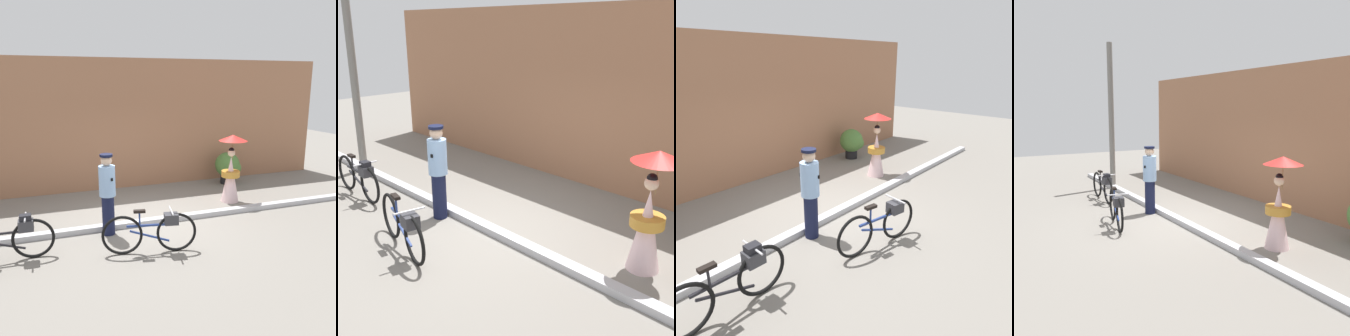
# 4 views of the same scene
# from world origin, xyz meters

# --- Properties ---
(ground_plane) EXTENTS (30.00, 30.00, 0.00)m
(ground_plane) POSITION_xyz_m (0.00, 0.00, 0.00)
(ground_plane) COLOR gray
(building_wall) EXTENTS (14.00, 0.40, 3.83)m
(building_wall) POSITION_xyz_m (0.00, 3.28, 1.91)
(building_wall) COLOR #9E6B4C
(building_wall) RESTS_ON ground_plane
(sidewalk_curb) EXTENTS (14.00, 0.20, 0.12)m
(sidewalk_curb) POSITION_xyz_m (0.00, 0.00, 0.06)
(sidewalk_curb) COLOR #B2B2B7
(sidewalk_curb) RESTS_ON ground_plane
(bicycle_near_officer) EXTENTS (1.77, 0.52, 0.87)m
(bicycle_near_officer) POSITION_xyz_m (-0.23, -1.39, 0.44)
(bicycle_near_officer) COLOR black
(bicycle_near_officer) RESTS_ON ground_plane
(bicycle_far_side) EXTENTS (1.84, 0.48, 0.85)m
(bicycle_far_side) POSITION_xyz_m (-2.81, -0.84, 0.45)
(bicycle_far_side) COLOR black
(bicycle_far_side) RESTS_ON ground_plane
(person_officer) EXTENTS (0.34, 0.37, 1.74)m
(person_officer) POSITION_xyz_m (-0.85, -0.25, 0.93)
(person_officer) COLOR #141938
(person_officer) RESTS_ON ground_plane
(person_with_parasol) EXTENTS (0.75, 0.75, 1.81)m
(person_with_parasol) POSITION_xyz_m (2.67, 0.83, 0.89)
(person_with_parasol) COLOR silver
(person_with_parasol) RESTS_ON ground_plane
(potted_plant_by_door) EXTENTS (0.79, 0.77, 1.00)m
(potted_plant_by_door) POSITION_xyz_m (3.47, 2.42, 0.56)
(potted_plant_by_door) COLOR black
(potted_plant_by_door) RESTS_ON ground_plane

